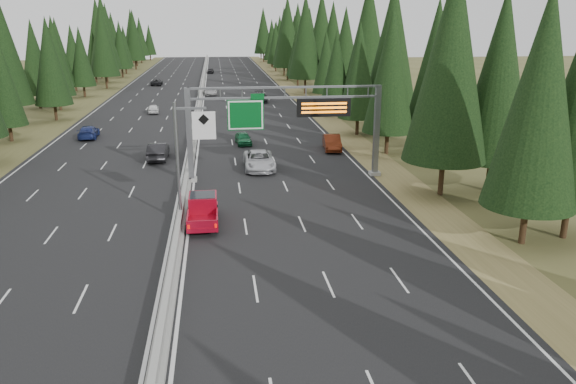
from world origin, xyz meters
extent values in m
cube|color=black|center=(0.00, 80.00, 0.04)|extent=(32.00, 260.00, 0.08)
cube|color=olive|center=(17.80, 80.00, 0.03)|extent=(3.60, 260.00, 0.06)
cube|color=#4B4923|center=(-17.80, 80.00, 0.03)|extent=(3.60, 260.00, 0.06)
cube|color=gray|center=(0.00, 80.00, 0.23)|extent=(0.70, 260.00, 0.30)
cube|color=gray|center=(0.00, 80.00, 0.63)|extent=(0.30, 260.00, 0.60)
cube|color=slate|center=(0.35, 35.00, 3.98)|extent=(0.45, 0.45, 7.80)
cube|color=gray|center=(0.35, 35.00, 0.23)|extent=(0.90, 0.90, 0.30)
cube|color=slate|center=(16.20, 35.00, 3.98)|extent=(0.45, 0.45, 7.80)
cube|color=gray|center=(16.20, 35.00, 0.23)|extent=(0.90, 0.90, 0.30)
cube|color=slate|center=(8.28, 35.00, 7.80)|extent=(15.85, 0.35, 0.16)
cube|color=slate|center=(8.28, 35.00, 6.96)|extent=(15.85, 0.35, 0.16)
cube|color=#054C19|center=(5.00, 34.75, 5.63)|extent=(3.00, 0.10, 2.50)
cube|color=silver|center=(5.00, 34.69, 5.63)|extent=(2.85, 0.02, 2.35)
cube|color=#054C19|center=(6.00, 34.75, 7.13)|extent=(1.10, 0.10, 0.45)
cube|color=black|center=(11.50, 34.70, 6.13)|extent=(4.50, 0.40, 1.50)
cube|color=orange|center=(11.50, 34.48, 6.48)|extent=(3.80, 0.02, 0.18)
cube|color=orange|center=(11.50, 34.48, 6.13)|extent=(3.80, 0.02, 0.18)
cube|color=orange|center=(11.50, 34.48, 5.78)|extent=(3.80, 0.02, 0.18)
cylinder|color=slate|center=(0.00, 25.00, 4.08)|extent=(0.20, 0.20, 8.00)
cube|color=gray|center=(0.00, 25.00, 0.18)|extent=(0.50, 0.50, 0.20)
cube|color=slate|center=(1.00, 25.00, 7.68)|extent=(2.00, 0.15, 0.15)
cube|color=silver|center=(1.80, 24.88, 6.58)|extent=(1.50, 0.06, 1.80)
cylinder|color=black|center=(20.83, 18.65, 1.22)|extent=(0.40, 0.40, 2.44)
cone|color=black|center=(20.83, 18.65, 8.86)|extent=(5.50, 5.50, 12.82)
cylinder|color=black|center=(23.90, 19.20, 1.20)|extent=(0.40, 0.40, 2.39)
cylinder|color=black|center=(19.72, 28.83, 1.41)|extent=(0.40, 0.40, 2.82)
cone|color=black|center=(19.72, 28.83, 10.22)|extent=(6.35, 6.35, 14.81)
cylinder|color=black|center=(23.95, 29.50, 1.25)|extent=(0.40, 0.40, 2.51)
cone|color=black|center=(23.95, 29.50, 9.09)|extent=(5.64, 5.64, 13.16)
cylinder|color=black|center=(19.71, 43.09, 1.15)|extent=(0.40, 0.40, 2.30)
cone|color=black|center=(19.71, 43.09, 8.35)|extent=(5.18, 5.18, 12.09)
cylinder|color=black|center=(24.62, 44.01, 1.23)|extent=(0.40, 0.40, 2.46)
cone|color=black|center=(24.62, 44.01, 8.90)|extent=(5.53, 5.53, 12.89)
cylinder|color=black|center=(19.14, 53.13, 1.05)|extent=(0.40, 0.40, 2.10)
cone|color=black|center=(19.14, 53.13, 7.60)|extent=(4.71, 4.71, 11.00)
cylinder|color=black|center=(23.26, 54.21, 1.43)|extent=(0.40, 0.40, 2.86)
cone|color=black|center=(23.26, 54.21, 10.35)|extent=(6.43, 6.43, 15.00)
cylinder|color=black|center=(19.43, 67.09, 0.97)|extent=(0.40, 0.40, 1.93)
cone|color=black|center=(19.43, 67.09, 7.00)|extent=(4.35, 4.35, 10.14)
cylinder|color=black|center=(23.43, 65.78, 1.50)|extent=(0.40, 0.40, 3.00)
cone|color=black|center=(23.43, 65.78, 10.88)|extent=(6.75, 6.75, 15.76)
cylinder|color=black|center=(20.28, 78.98, 0.95)|extent=(0.40, 0.40, 1.90)
cone|color=black|center=(20.28, 78.98, 6.90)|extent=(4.28, 4.28, 10.00)
cylinder|color=black|center=(23.75, 80.56, 1.23)|extent=(0.40, 0.40, 2.46)
cone|color=black|center=(23.75, 80.56, 8.92)|extent=(5.54, 5.54, 12.92)
cylinder|color=black|center=(19.25, 93.37, 1.43)|extent=(0.40, 0.40, 2.87)
cone|color=black|center=(19.25, 93.37, 10.40)|extent=(6.45, 6.45, 15.06)
cylinder|color=black|center=(23.91, 91.50, 1.32)|extent=(0.40, 0.40, 2.65)
cone|color=black|center=(23.91, 91.50, 9.59)|extent=(5.95, 5.95, 13.89)
cylinder|color=black|center=(19.80, 106.73, 1.07)|extent=(0.40, 0.40, 2.13)
cone|color=black|center=(19.80, 106.73, 7.73)|extent=(4.80, 4.80, 11.19)
cylinder|color=black|center=(24.61, 106.31, 1.52)|extent=(0.40, 0.40, 3.04)
cone|color=black|center=(24.61, 106.31, 11.02)|extent=(6.84, 6.84, 15.96)
cylinder|color=black|center=(19.20, 118.85, 1.48)|extent=(0.40, 0.40, 2.96)
cone|color=black|center=(19.20, 118.85, 10.74)|extent=(6.66, 6.66, 15.55)
cylinder|color=black|center=(24.23, 119.09, 1.29)|extent=(0.40, 0.40, 2.57)
cone|color=black|center=(24.23, 119.09, 9.33)|extent=(5.79, 5.79, 13.51)
cylinder|color=black|center=(19.90, 131.10, 1.31)|extent=(0.40, 0.40, 2.62)
cone|color=black|center=(19.90, 131.10, 9.51)|extent=(5.90, 5.90, 13.77)
cylinder|color=black|center=(23.22, 130.51, 1.39)|extent=(0.40, 0.40, 2.79)
cone|color=black|center=(23.22, 130.51, 10.10)|extent=(6.27, 6.27, 14.62)
cylinder|color=black|center=(19.05, 143.26, 1.03)|extent=(0.40, 0.40, 2.07)
cone|color=black|center=(19.05, 143.26, 7.50)|extent=(4.65, 4.65, 10.86)
cylinder|color=black|center=(24.08, 142.35, 1.18)|extent=(0.40, 0.40, 2.37)
cone|color=black|center=(24.08, 142.35, 8.57)|extent=(5.32, 5.32, 12.42)
cylinder|color=black|center=(19.42, 156.52, 1.10)|extent=(0.40, 0.40, 2.20)
cone|color=black|center=(19.42, 156.52, 7.98)|extent=(4.95, 4.95, 11.56)
cylinder|color=black|center=(23.16, 154.76, 1.24)|extent=(0.40, 0.40, 2.48)
cone|color=black|center=(23.16, 154.76, 9.00)|extent=(5.59, 5.59, 13.04)
cylinder|color=black|center=(20.41, 166.18, 0.97)|extent=(0.40, 0.40, 1.94)
cone|color=black|center=(20.41, 166.18, 7.02)|extent=(4.36, 4.36, 10.17)
cylinder|color=black|center=(24.16, 166.93, 1.11)|extent=(0.40, 0.40, 2.22)
cone|color=black|center=(24.16, 166.93, 8.04)|extent=(4.99, 4.99, 11.64)
cylinder|color=black|center=(19.04, 180.65, 1.40)|extent=(0.40, 0.40, 2.80)
cone|color=black|center=(19.04, 180.65, 10.14)|extent=(6.29, 6.29, 14.69)
cylinder|color=black|center=(24.27, 178.57, 1.20)|extent=(0.40, 0.40, 2.41)
cone|color=black|center=(24.27, 178.57, 8.72)|extent=(5.41, 5.41, 12.63)
cylinder|color=black|center=(19.23, 193.86, 1.01)|extent=(0.40, 0.40, 2.02)
cone|color=black|center=(19.23, 193.86, 7.33)|extent=(4.55, 4.55, 10.62)
cylinder|color=black|center=(24.83, 194.47, 1.06)|extent=(0.40, 0.40, 2.13)
cone|color=black|center=(24.83, 194.47, 7.72)|extent=(4.79, 4.79, 11.18)
cylinder|color=black|center=(-20.46, 54.68, 0.91)|extent=(0.40, 0.40, 1.81)
cone|color=black|center=(-20.46, 54.68, 6.57)|extent=(4.08, 4.08, 9.51)
cylinder|color=black|center=(-19.07, 68.37, 1.10)|extent=(0.40, 0.40, 2.20)
cone|color=black|center=(-19.07, 68.37, 7.96)|extent=(4.94, 4.94, 11.53)
cylinder|color=black|center=(-23.81, 65.74, 1.34)|extent=(0.40, 0.40, 2.68)
cone|color=black|center=(-23.81, 65.74, 9.72)|extent=(6.03, 6.03, 14.08)
cylinder|color=black|center=(-20.91, 78.09, 1.11)|extent=(0.40, 0.40, 2.23)
cone|color=black|center=(-20.91, 78.09, 8.08)|extent=(5.01, 5.01, 11.70)
cylinder|color=black|center=(-24.58, 80.59, 1.07)|extent=(0.40, 0.40, 2.15)
cone|color=black|center=(-24.58, 80.59, 7.78)|extent=(4.83, 4.83, 11.27)
cylinder|color=black|center=(-20.65, 93.84, 0.98)|extent=(0.40, 0.40, 1.96)
cone|color=black|center=(-20.65, 93.84, 7.10)|extent=(4.41, 4.41, 10.29)
cylinder|color=black|center=(-24.13, 92.45, 1.10)|extent=(0.40, 0.40, 2.20)
cone|color=black|center=(-24.13, 92.45, 7.96)|extent=(4.94, 4.94, 11.53)
cylinder|color=black|center=(-19.03, 106.56, 1.28)|extent=(0.40, 0.40, 2.57)
cone|color=black|center=(-19.03, 106.56, 9.31)|extent=(5.78, 5.78, 13.48)
cylinder|color=black|center=(-24.29, 103.57, 1.00)|extent=(0.40, 0.40, 2.01)
cone|color=black|center=(-24.29, 103.57, 7.28)|extent=(4.52, 4.52, 10.54)
cylinder|color=black|center=(-20.93, 118.23, 1.49)|extent=(0.40, 0.40, 2.99)
cone|color=black|center=(-20.93, 118.23, 10.82)|extent=(6.72, 6.72, 15.68)
cylinder|color=black|center=(-23.50, 119.49, 0.91)|extent=(0.40, 0.40, 1.82)
cone|color=black|center=(-23.50, 119.49, 6.58)|extent=(4.09, 4.09, 9.53)
cylinder|color=black|center=(-19.49, 130.59, 1.07)|extent=(0.40, 0.40, 2.13)
cone|color=black|center=(-19.49, 130.59, 7.73)|extent=(4.80, 4.80, 11.20)
cylinder|color=black|center=(-24.18, 129.58, 1.47)|extent=(0.40, 0.40, 2.93)
cone|color=black|center=(-24.18, 129.58, 10.62)|extent=(6.59, 6.59, 15.39)
cylinder|color=black|center=(-20.09, 140.70, 0.91)|extent=(0.40, 0.40, 1.82)
cone|color=black|center=(-20.09, 140.70, 6.59)|extent=(4.09, 4.09, 9.54)
cylinder|color=black|center=(-24.61, 143.73, 1.41)|extent=(0.40, 0.40, 2.82)
cone|color=black|center=(-24.61, 143.73, 10.22)|extent=(6.34, 6.34, 14.80)
cylinder|color=black|center=(-19.33, 154.06, 1.29)|extent=(0.40, 0.40, 2.59)
cone|color=black|center=(-19.33, 154.06, 9.38)|extent=(5.82, 5.82, 13.58)
cylinder|color=black|center=(-24.95, 153.34, 1.25)|extent=(0.40, 0.40, 2.49)
cone|color=black|center=(-24.95, 153.34, 9.03)|extent=(5.61, 5.61, 13.08)
cylinder|color=black|center=(-20.69, 167.45, 0.92)|extent=(0.40, 0.40, 1.83)
cone|color=black|center=(-20.69, 167.45, 6.64)|extent=(4.12, 4.12, 9.62)
cylinder|color=black|center=(-24.30, 168.90, 0.95)|extent=(0.40, 0.40, 1.90)
cone|color=black|center=(-24.30, 168.90, 6.87)|extent=(4.26, 4.26, 9.95)
cylinder|color=black|center=(-20.92, 181.05, 1.15)|extent=(0.40, 0.40, 2.31)
cone|color=black|center=(-20.92, 181.05, 8.36)|extent=(5.19, 5.19, 12.11)
cylinder|color=black|center=(-23.45, 180.87, 1.36)|extent=(0.40, 0.40, 2.71)
cone|color=black|center=(-23.45, 180.87, 9.83)|extent=(6.10, 6.10, 14.23)
cylinder|color=black|center=(-19.32, 192.82, 0.97)|extent=(0.40, 0.40, 1.94)
cone|color=black|center=(-19.32, 192.82, 7.03)|extent=(4.36, 4.36, 10.18)
cylinder|color=black|center=(-24.20, 193.22, 1.20)|extent=(0.40, 0.40, 2.41)
cone|color=black|center=(-24.20, 193.22, 8.72)|extent=(5.41, 5.41, 12.63)
imported|color=silver|center=(6.33, 38.34, 0.89)|extent=(2.72, 5.87, 1.63)
cylinder|color=black|center=(0.67, 22.68, 0.47)|extent=(0.29, 0.78, 0.78)
cylinder|color=black|center=(2.33, 22.68, 0.47)|extent=(0.29, 0.78, 0.78)
cylinder|color=black|center=(0.67, 25.90, 0.47)|extent=(0.29, 0.78, 0.78)
cylinder|color=black|center=(2.33, 25.90, 0.47)|extent=(0.29, 0.78, 0.78)
cube|color=maroon|center=(1.50, 24.34, 0.62)|extent=(1.95, 5.46, 0.29)
cube|color=maroon|center=(1.50, 25.22, 1.30)|extent=(1.85, 2.15, 1.07)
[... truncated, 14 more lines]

